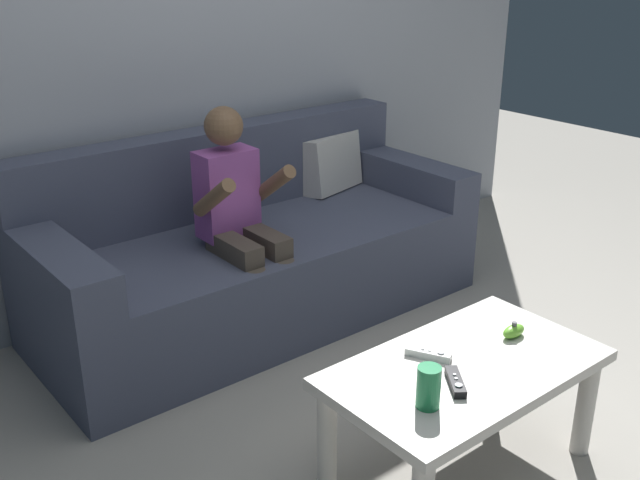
% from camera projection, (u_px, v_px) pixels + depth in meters
% --- Properties ---
extents(ground_plane, '(8.78, 8.78, 0.00)m').
position_uv_depth(ground_plane, '(474.00, 466.00, 2.38)').
color(ground_plane, '#9E998E').
extents(wall_back, '(4.39, 0.05, 2.50)m').
position_uv_depth(wall_back, '(181.00, 19.00, 3.16)').
color(wall_back, '#999EA8').
rests_on(wall_back, ground).
extents(couch, '(1.94, 0.80, 0.79)m').
position_uv_depth(couch, '(255.00, 252.00, 3.28)').
color(couch, '#474C60').
rests_on(couch, ground).
extents(person_seated_on_couch, '(0.33, 0.41, 0.97)m').
position_uv_depth(person_seated_on_couch, '(240.00, 215.00, 2.94)').
color(person_seated_on_couch, '#4C4238').
rests_on(person_seated_on_couch, ground).
extents(coffee_table, '(0.86, 0.49, 0.39)m').
position_uv_depth(coffee_table, '(464.00, 383.00, 2.25)').
color(coffee_table, beige).
rests_on(coffee_table, ground).
extents(game_remote_black_near_edge, '(0.11, 0.13, 0.03)m').
position_uv_depth(game_remote_black_near_edge, '(456.00, 382.00, 2.11)').
color(game_remote_black_near_edge, black).
rests_on(game_remote_black_near_edge, coffee_table).
extents(nunchuk_lime, '(0.09, 0.05, 0.05)m').
position_uv_depth(nunchuk_lime, '(514.00, 331.00, 2.37)').
color(nunchuk_lime, '#72C638').
rests_on(nunchuk_lime, coffee_table).
extents(game_remote_white_far_corner, '(0.10, 0.14, 0.03)m').
position_uv_depth(game_remote_white_far_corner, '(428.00, 354.00, 2.26)').
color(game_remote_white_far_corner, white).
rests_on(game_remote_white_far_corner, coffee_table).
extents(soda_can, '(0.07, 0.07, 0.12)m').
position_uv_depth(soda_can, '(428.00, 387.00, 2.00)').
color(soda_can, '#1E7F47').
rests_on(soda_can, coffee_table).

